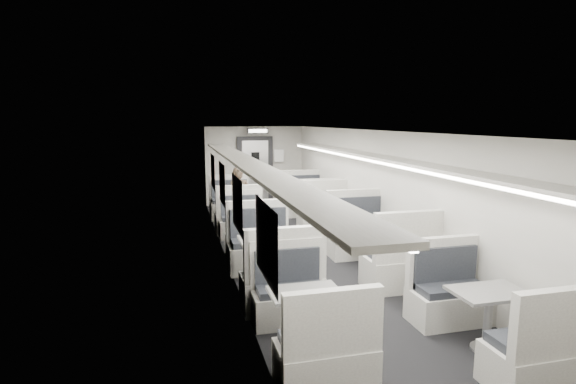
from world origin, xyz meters
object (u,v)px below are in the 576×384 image
booth_right_a (312,206)px  booth_right_d (488,320)px  booth_right_c (378,246)px  passenger (240,200)px  booth_right_b (335,221)px  booth_left_b (246,229)px  vestibule_door (255,171)px  exit_sign (258,131)px  booth_left_c (269,262)px  booth_left_d (305,319)px  booth_left_a (234,210)px

booth_right_a → booth_right_d: (0.00, -6.73, -0.05)m
booth_right_c → passenger: passenger is taller
booth_right_b → booth_right_a: bearing=90.0°
booth_right_d → booth_right_b: bearing=90.0°
booth_left_b → booth_right_b: size_ratio=0.87×
booth_right_a → booth_right_b: 1.70m
booth_right_b → passenger: size_ratio=1.47×
vestibule_door → exit_sign: (0.00, -0.49, 1.24)m
exit_sign → booth_left_c: bearing=-98.8°
booth_left_c → passenger: (0.04, 3.58, 0.36)m
exit_sign → booth_left_b: bearing=-104.0°
booth_left_b → booth_right_d: 5.35m
booth_left_b → booth_left_c: 2.42m
booth_left_d → booth_right_a: size_ratio=0.86×
vestibule_door → exit_sign: size_ratio=3.39×
vestibule_door → exit_sign: bearing=-90.0°
booth_left_b → vestibule_door: bearing=77.5°
booth_right_b → vestibule_door: vestibule_door is taller
booth_right_c → vestibule_door: 6.70m
booth_left_a → vestibule_door: bearing=68.9°
booth_right_a → vestibule_door: bearing=110.1°
booth_left_b → booth_right_b: 2.00m
passenger → booth_left_d: bearing=-91.6°
booth_left_c → passenger: 3.60m
booth_left_b → booth_right_d: bearing=-68.0°
booth_left_b → exit_sign: bearing=76.0°
booth_left_a → booth_right_d: 7.16m
booth_left_b → exit_sign: exit_sign is taller
booth_left_d → passenger: bearing=89.6°
booth_right_d → passenger: passenger is taller
booth_right_d → exit_sign: bearing=96.4°
booth_left_b → passenger: size_ratio=1.28×
booth_left_c → booth_right_d: booth_left_c is taller
booth_right_c → booth_right_d: 2.87m
booth_right_d → exit_sign: size_ratio=3.28×
booth_right_a → booth_right_c: bearing=-90.0°
booth_left_a → vestibule_door: 2.85m
booth_left_a → exit_sign: bearing=64.5°
booth_left_d → booth_left_a: bearing=90.0°
booth_left_a → booth_left_c: (0.00, -4.34, 0.02)m
booth_left_d → vestibule_door: 9.00m
booth_right_c → passenger: 3.81m
booth_right_b → passenger: 2.27m
booth_left_c → exit_sign: (1.00, 6.44, 1.88)m
booth_right_b → booth_right_c: 2.16m
booth_left_c → exit_sign: bearing=81.2°
booth_left_b → booth_left_d: bearing=-90.0°
booth_left_b → booth_right_d: booth_right_d is taller
booth_left_c → booth_right_c: (2.00, 0.33, 0.02)m
booth_left_c → booth_right_c: 2.03m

